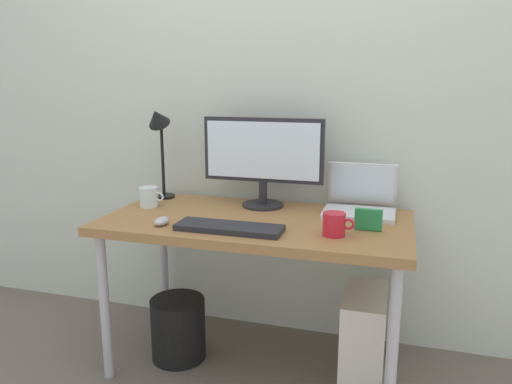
{
  "coord_description": "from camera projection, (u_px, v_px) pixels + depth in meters",
  "views": [
    {
      "loc": [
        0.59,
        -2.0,
        1.32
      ],
      "look_at": [
        0.0,
        0.0,
        0.84
      ],
      "focal_mm": 34.27,
      "sensor_mm": 36.0,
      "label": 1
    }
  ],
  "objects": [
    {
      "name": "monitor",
      "position": [
        263.0,
        156.0,
        2.32
      ],
      "size": [
        0.58,
        0.2,
        0.43
      ],
      "color": "#232328",
      "rests_on": "desk"
    },
    {
      "name": "desk_lamp",
      "position": [
        159.0,
        132.0,
        2.45
      ],
      "size": [
        0.11,
        0.16,
        0.48
      ],
      "color": "black",
      "rests_on": "desk"
    },
    {
      "name": "desk",
      "position": [
        256.0,
        232.0,
        2.18
      ],
      "size": [
        1.35,
        0.69,
        0.72
      ],
      "color": "olive",
      "rests_on": "ground_plane"
    },
    {
      "name": "laptop",
      "position": [
        360.0,
        200.0,
        2.25
      ],
      "size": [
        0.32,
        0.28,
        0.22
      ],
      "color": "silver",
      "rests_on": "desk"
    },
    {
      "name": "wastebasket",
      "position": [
        178.0,
        328.0,
        2.35
      ],
      "size": [
        0.26,
        0.26,
        0.3
      ],
      "primitive_type": "cylinder",
      "color": "black",
      "rests_on": "ground_plane"
    },
    {
      "name": "ground_plane",
      "position": [
        256.0,
        363.0,
        2.33
      ],
      "size": [
        6.0,
        6.0,
        0.0
      ],
      "primitive_type": "plane",
      "color": "#665B51"
    },
    {
      "name": "coffee_mug",
      "position": [
        334.0,
        224.0,
        1.92
      ],
      "size": [
        0.12,
        0.09,
        0.09
      ],
      "color": "red",
      "rests_on": "desk"
    },
    {
      "name": "computer_tower",
      "position": [
        364.0,
        338.0,
        2.15
      ],
      "size": [
        0.18,
        0.36,
        0.42
      ],
      "primitive_type": "cube",
      "color": "silver",
      "rests_on": "ground_plane"
    },
    {
      "name": "photo_frame",
      "position": [
        368.0,
        219.0,
        1.98
      ],
      "size": [
        0.11,
        0.02,
        0.09
      ],
      "primitive_type": "cube",
      "rotation": [
        0.09,
        0.0,
        0.0
      ],
      "color": "#268C4C",
      "rests_on": "desk"
    },
    {
      "name": "keyboard",
      "position": [
        229.0,
        228.0,
        1.99
      ],
      "size": [
        0.44,
        0.14,
        0.02
      ],
      "primitive_type": "cube",
      "color": "#232328",
      "rests_on": "desk"
    },
    {
      "name": "mouse",
      "position": [
        162.0,
        221.0,
        2.06
      ],
      "size": [
        0.06,
        0.09,
        0.03
      ],
      "primitive_type": "ellipsoid",
      "color": "#B2B2B7",
      "rests_on": "desk"
    },
    {
      "name": "glass_cup",
      "position": [
        149.0,
        197.0,
        2.36
      ],
      "size": [
        0.12,
        0.09,
        0.1
      ],
      "color": "silver",
      "rests_on": "desk"
    },
    {
      "name": "back_wall",
      "position": [
        279.0,
        84.0,
        2.42
      ],
      "size": [
        4.4,
        0.04,
        2.6
      ],
      "primitive_type": "cube",
      "color": "silver",
      "rests_on": "ground_plane"
    }
  ]
}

